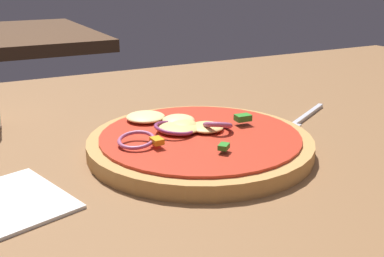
% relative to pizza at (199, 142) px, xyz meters
% --- Properties ---
extents(dining_table, '(1.38, 0.86, 0.03)m').
position_rel_pizza_xyz_m(dining_table, '(0.05, -0.00, -0.03)').
color(dining_table, brown).
rests_on(dining_table, ground).
extents(pizza, '(0.24, 0.24, 0.03)m').
position_rel_pizza_xyz_m(pizza, '(0.00, 0.00, 0.00)').
color(pizza, tan).
rests_on(pizza, dining_table).
extents(fork, '(0.14, 0.09, 0.01)m').
position_rel_pizza_xyz_m(fork, '(0.16, 0.03, -0.01)').
color(fork, silver).
rests_on(fork, dining_table).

